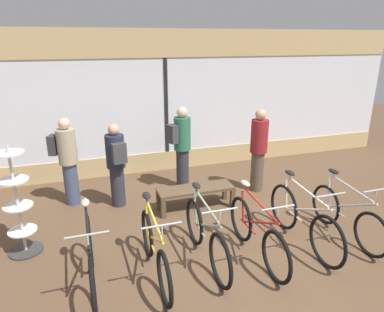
{
  "coord_description": "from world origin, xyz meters",
  "views": [
    {
      "loc": [
        -1.84,
        -4.07,
        2.98
      ],
      "look_at": [
        0.0,
        1.56,
        0.95
      ],
      "focal_mm": 32.0,
      "sensor_mm": 36.0,
      "label": 1
    }
  ],
  "objects": [
    {
      "name": "bicycle_far_left",
      "position": [
        -1.92,
        -0.29,
        0.4
      ],
      "size": [
        0.46,
        1.74,
        1.04
      ],
      "color": "black",
      "rests_on": "ground_plane"
    },
    {
      "name": "bicycle_center_right",
      "position": [
        0.33,
        -0.35,
        0.38
      ],
      "size": [
        0.46,
        1.72,
        1.03
      ],
      "color": "black",
      "rests_on": "ground_plane"
    },
    {
      "name": "accessory_rack",
      "position": [
        -2.83,
        0.82,
        0.67
      ],
      "size": [
        0.48,
        0.48,
        1.64
      ],
      "color": "#333333",
      "rests_on": "ground_plane"
    },
    {
      "name": "bicycle_far_right",
      "position": [
        1.92,
        -0.31,
        0.38
      ],
      "size": [
        0.46,
        1.66,
        1.02
      ],
      "color": "black",
      "rests_on": "ground_plane"
    },
    {
      "name": "customer_mid_floor",
      "position": [
        1.46,
        1.72,
        0.89
      ],
      "size": [
        0.39,
        0.39,
        1.7
      ],
      "color": "brown",
      "rests_on": "ground_plane"
    },
    {
      "name": "customer_by_window",
      "position": [
        -1.34,
        1.9,
        0.84
      ],
      "size": [
        0.4,
        0.53,
        1.57
      ],
      "color": "#2D2D38",
      "rests_on": "ground_plane"
    },
    {
      "name": "customer_near_bench",
      "position": [
        0.02,
        2.32,
        0.93
      ],
      "size": [
        0.55,
        0.43,
        1.72
      ],
      "color": "#2D2D38",
      "rests_on": "ground_plane"
    },
    {
      "name": "bicycle_center_left",
      "position": [
        -0.38,
        -0.21,
        0.39
      ],
      "size": [
        0.46,
        1.73,
        1.04
      ],
      "color": "black",
      "rests_on": "ground_plane"
    },
    {
      "name": "shop_back_wall",
      "position": [
        0.0,
        3.47,
        1.64
      ],
      "size": [
        12.0,
        0.08,
        3.2
      ],
      "color": "tan",
      "rests_on": "ground_plane"
    },
    {
      "name": "bicycle_left",
      "position": [
        -1.12,
        -0.29,
        0.38
      ],
      "size": [
        0.46,
        1.71,
        1.02
      ],
      "color": "black",
      "rests_on": "ground_plane"
    },
    {
      "name": "display_bench",
      "position": [
        0.0,
        1.35,
        0.34
      ],
      "size": [
        1.4,
        0.44,
        0.41
      ],
      "color": "brown",
      "rests_on": "ground_plane"
    },
    {
      "name": "ground_plane",
      "position": [
        0.0,
        0.0,
        0.0
      ],
      "size": [
        24.0,
        24.0,
        0.0
      ],
      "primitive_type": "plane",
      "color": "brown"
    },
    {
      "name": "bicycle_right",
      "position": [
        1.15,
        -0.27,
        0.41
      ],
      "size": [
        0.46,
        1.82,
        1.05
      ],
      "color": "black",
      "rests_on": "ground_plane"
    },
    {
      "name": "customer_near_rack",
      "position": [
        -2.18,
        2.27,
        0.9
      ],
      "size": [
        0.55,
        0.44,
        1.66
      ],
      "color": "#424C6B",
      "rests_on": "ground_plane"
    }
  ]
}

